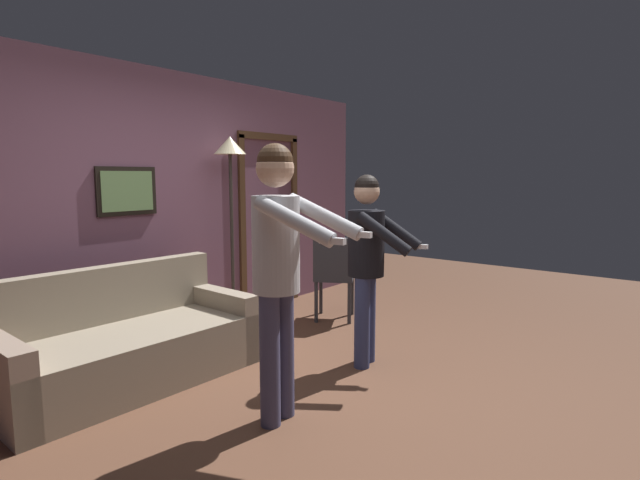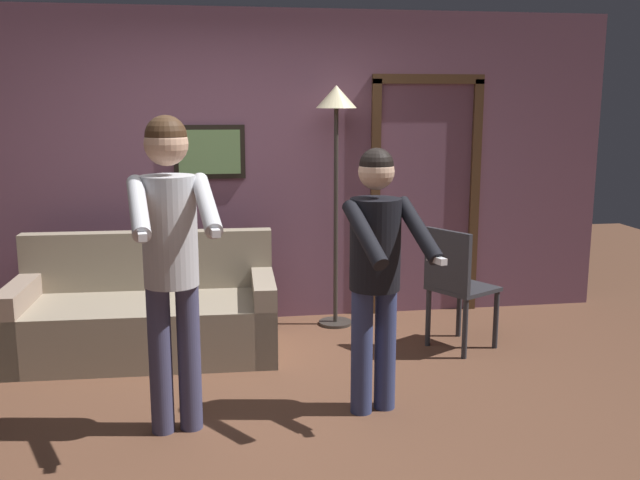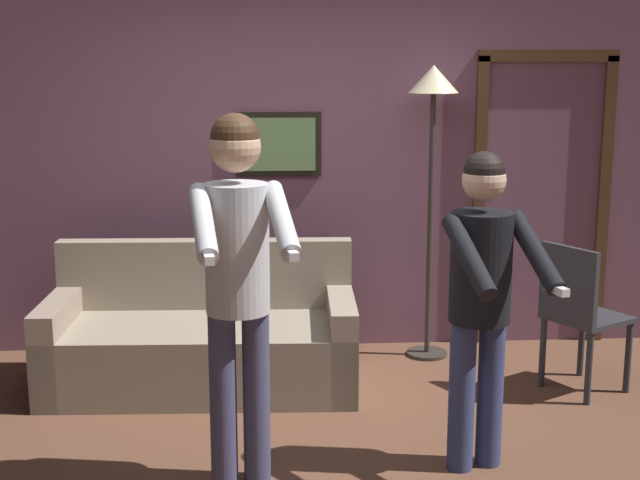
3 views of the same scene
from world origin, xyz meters
The scene contains 7 objects.
ground_plane centered at (0.00, 0.00, 0.00)m, with size 12.00×12.00×0.00m, color brown.
back_wall_assembly centered at (0.02, 2.00, 1.30)m, with size 6.40×0.10×2.60m.
couch centered at (-0.76, 1.21, 0.28)m, with size 1.93×0.92×0.87m.
torchiere_lamp centered at (0.75, 1.69, 1.65)m, with size 0.33×0.33×1.98m.
person_standing_left centered at (-0.49, -0.13, 1.09)m, with size 0.50×0.74×1.78m.
person_standing_right centered at (0.68, -0.04, 0.95)m, with size 0.53×0.61×1.59m.
dining_chair_distant centered at (1.53, 0.94, 0.53)m, with size 0.57×0.57×0.93m.
Camera 1 is at (-2.75, -2.23, 1.59)m, focal length 28.00 mm.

